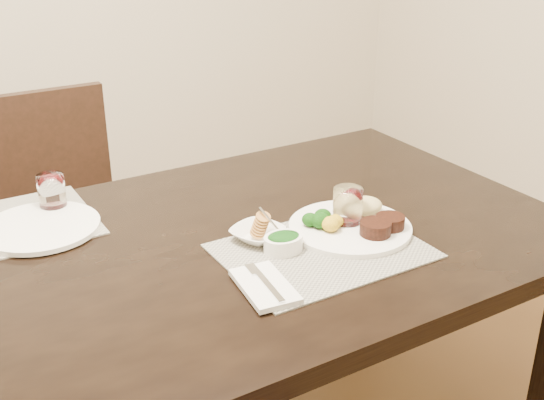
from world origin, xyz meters
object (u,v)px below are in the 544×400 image
chair_far (63,208)px  far_plate (41,227)px  wine_glass_near (347,210)px  dinner_plate (356,223)px  cracker_bowl (257,233)px  steak_knife (384,225)px

chair_far → far_plate: chair_far is taller
wine_glass_near → far_plate: bearing=150.4°
dinner_plate → wine_glass_near: size_ratio=2.98×
chair_far → far_plate: size_ratio=3.15×
chair_far → cracker_bowl: 1.03m
steak_knife → cracker_bowl: size_ratio=1.52×
chair_far → dinner_plate: size_ratio=3.00×
chair_far → cracker_bowl: size_ratio=5.79×
wine_glass_near → far_plate: 0.75m
far_plate → cracker_bowl: bearing=-36.7°
dinner_plate → wine_glass_near: (-0.01, 0.02, 0.03)m
steak_knife → chair_far: bearing=140.7°
chair_far → wine_glass_near: chair_far is taller
far_plate → chair_far: bearing=72.8°
dinner_plate → cracker_bowl: (-0.23, 0.08, -0.00)m
wine_glass_near → far_plate: size_ratio=0.35×
wine_glass_near → dinner_plate: bearing=-71.3°
dinner_plate → far_plate: bearing=132.6°
wine_glass_near → chair_far: bearing=114.0°
dinner_plate → wine_glass_near: bearing=92.1°
far_plate → dinner_plate: bearing=-30.9°
cracker_bowl → far_plate: (-0.43, 0.32, -0.01)m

